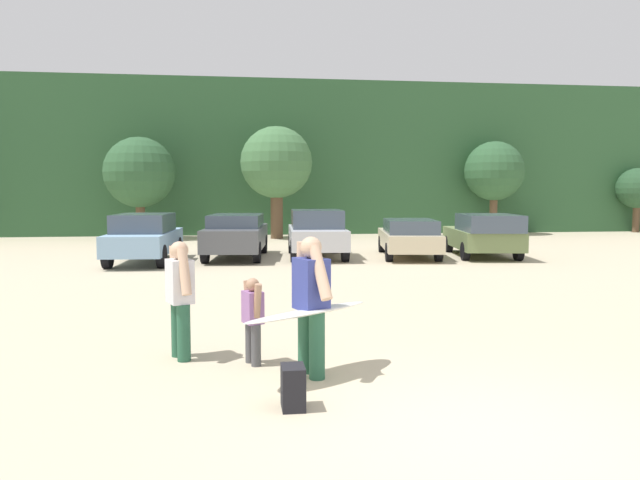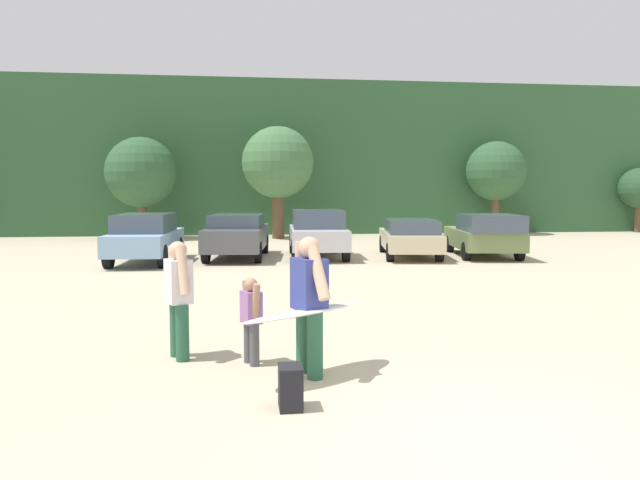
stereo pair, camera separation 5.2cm
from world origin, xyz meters
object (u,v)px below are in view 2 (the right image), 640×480
parked_car_silver (318,232)px  surfboard_white (306,312)px  person_adult (309,298)px  person_companion (179,293)px  parked_car_olive_green (485,234)px  backpack_dropped (290,387)px  parked_car_sky_blue (145,237)px  parked_car_dark_gray (237,234)px  parked_car_champagne (410,236)px  person_child (251,316)px

parked_car_silver → surfboard_white: (-1.82, -13.31, -0.05)m
person_adult → person_companion: 1.93m
parked_car_olive_green → backpack_dropped: bearing=158.8°
parked_car_sky_blue → parked_car_dark_gray: size_ratio=0.94×
backpack_dropped → surfboard_white: bearing=75.3°
parked_car_dark_gray → parked_car_champagne: 5.84m
person_companion → parked_car_champagne: bearing=-140.5°
parked_car_sky_blue → parked_car_silver: bearing=-77.8°
parked_car_silver → backpack_dropped: (-2.10, -14.36, -0.62)m
parked_car_sky_blue → person_companion: size_ratio=2.82×
parked_car_silver → person_adult: 13.38m
parked_car_champagne → surfboard_white: bearing=168.1°
person_adult → person_child: bearing=-62.6°
person_adult → surfboard_white: person_adult is taller
surfboard_white → parked_car_olive_green: bearing=-157.8°
parked_car_dark_gray → person_adult: person_adult is taller
parked_car_sky_blue → parked_car_champagne: size_ratio=0.93×
parked_car_champagne → parked_car_olive_green: parked_car_olive_green is taller
parked_car_dark_gray → person_companion: size_ratio=2.99×
person_child → backpack_dropped: (0.37, -1.70, -0.41)m
parked_car_champagne → person_child: 13.54m
person_child → person_adult: bearing=117.4°
parked_car_champagne → person_companion: 13.61m
parked_car_champagne → surfboard_white: size_ratio=2.57×
person_adult → parked_car_sky_blue: bearing=-94.9°
parked_car_dark_gray → parked_car_silver: bearing=-87.0°
surfboard_white → person_child: bearing=-82.0°
parked_car_champagne → surfboard_white: 13.88m
person_child → parked_car_olive_green: bearing=-145.9°
parked_car_silver → person_child: (-2.47, -12.66, -0.21)m
parked_car_silver → parked_car_champagne: size_ratio=0.90×
parked_car_olive_green → person_companion: size_ratio=2.83×
person_companion → backpack_dropped: size_ratio=3.53×
parked_car_dark_gray → surfboard_white: size_ratio=2.55×
parked_car_dark_gray → person_child: bearing=-172.6°
person_adult → surfboard_white: bearing=26.1°
parked_car_sky_blue → surfboard_white: 13.01m
parked_car_dark_gray → backpack_dropped: bearing=-171.2°
parked_car_dark_gray → backpack_dropped: size_ratio=10.54×
person_adult → backpack_dropped: (-0.32, -1.10, -0.74)m
parked_car_sky_blue → parked_car_champagne: parked_car_sky_blue is taller
parked_car_silver → parked_car_dark_gray: bearing=90.1°
parked_car_sky_blue → parked_car_dark_gray: parked_car_sky_blue is taller
parked_car_dark_gray → person_companion: bearing=-176.9°
parked_car_champagne → person_adult: person_adult is taller
parked_car_champagne → person_child: parked_car_champagne is taller
parked_car_sky_blue → person_adult: size_ratio=2.62×
parked_car_dark_gray → person_adult: bearing=-169.7°
parked_car_dark_gray → person_adult: (0.93, -13.42, 0.17)m
parked_car_olive_green → backpack_dropped: size_ratio=9.96×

